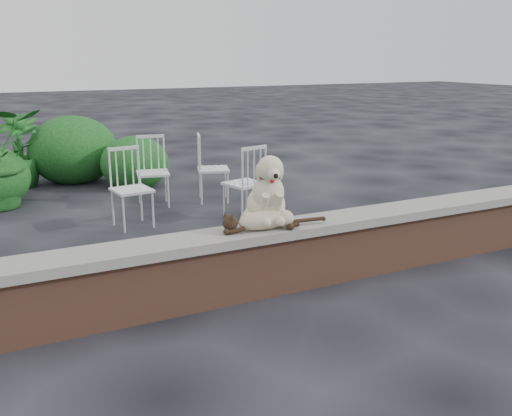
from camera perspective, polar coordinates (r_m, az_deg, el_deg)
name	(u,v)px	position (r m, az deg, el deg)	size (l,w,h in m)	color
ground	(334,277)	(5.27, 7.93, -6.99)	(60.00, 60.00, 0.00)	black
brick_wall	(335,252)	(5.18, 8.03, -4.42)	(6.00, 0.30, 0.50)	brown
capstone	(336,221)	(5.09, 8.15, -1.35)	(6.20, 0.40, 0.08)	slate
dog	(266,188)	(4.76, 1.02, 2.05)	(0.41, 0.54, 0.63)	beige
cat	(266,218)	(4.65, 0.98, -1.07)	(1.09, 0.26, 0.19)	tan
chair_e	(213,168)	(7.81, -4.38, 4.09)	(0.56, 0.56, 0.94)	silver
chair_c	(244,182)	(6.90, -1.20, 2.64)	(0.56, 0.56, 0.94)	silver
chair_b	(153,172)	(7.66, -10.49, 3.66)	(0.56, 0.56, 0.94)	silver
chair_a	(132,188)	(6.74, -12.57, 1.96)	(0.56, 0.56, 0.94)	silver
potted_plant_b	(19,151)	(9.36, -23.01, 5.36)	(0.63, 0.63, 1.12)	#113D15
shrubbery	(68,159)	(9.05, -18.60, 4.71)	(3.15, 2.33, 1.11)	#113D15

